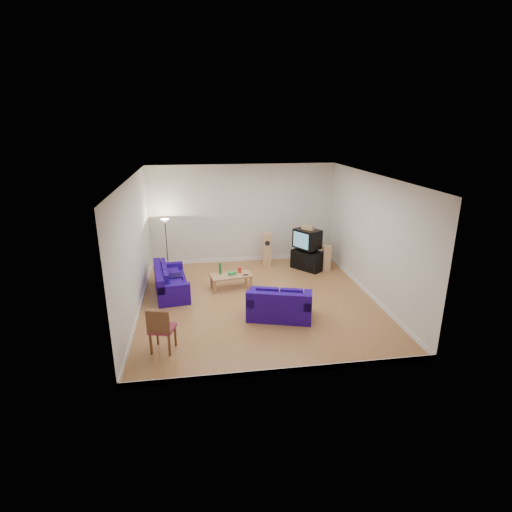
{
  "coord_description": "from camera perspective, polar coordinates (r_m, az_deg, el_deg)",
  "views": [
    {
      "loc": [
        -1.5,
        -9.41,
        4.39
      ],
      "look_at": [
        0.0,
        0.4,
        1.1
      ],
      "focal_mm": 28.0,
      "sensor_mm": 36.0,
      "label": 1
    }
  ],
  "objects": [
    {
      "name": "tissue_box",
      "position": [
        11.09,
        -3.41,
        -2.5
      ],
      "size": [
        0.25,
        0.21,
        0.09
      ],
      "primitive_type": "cube",
      "rotation": [
        0.0,
        0.0,
        0.5
      ],
      "color": "green",
      "rests_on": "coffee_table"
    },
    {
      "name": "av_receiver",
      "position": [
        12.66,
        7.61,
        0.97
      ],
      "size": [
        0.53,
        0.53,
        0.1
      ],
      "primitive_type": "cube",
      "rotation": [
        0.0,
        0.0,
        -0.74
      ],
      "color": "black",
      "rests_on": "tv_stand"
    },
    {
      "name": "speaker_left",
      "position": [
        12.9,
        1.55,
        0.96
      ],
      "size": [
        0.27,
        0.35,
        1.07
      ],
      "rotation": [
        0.0,
        0.0,
        -0.07
      ],
      "color": "tan",
      "rests_on": "ground"
    },
    {
      "name": "television",
      "position": [
        12.55,
        7.32,
        2.46
      ],
      "size": [
        0.88,
        0.95,
        0.59
      ],
      "rotation": [
        0.0,
        0.0,
        -1.02
      ],
      "color": "black",
      "rests_on": "av_receiver"
    },
    {
      "name": "room",
      "position": [
        9.94,
        0.35,
        1.71
      ],
      "size": [
        6.01,
        6.51,
        3.21
      ],
      "color": "brown",
      "rests_on": "ground"
    },
    {
      "name": "speaker_right",
      "position": [
        12.63,
        10.0,
        -0.32
      ],
      "size": [
        0.27,
        0.21,
        0.81
      ],
      "rotation": [
        0.0,
        0.0,
        -1.46
      ],
      "color": "tan",
      "rests_on": "ground"
    },
    {
      "name": "coffee_table",
      "position": [
        11.14,
        -3.59,
        -2.95
      ],
      "size": [
        1.2,
        0.74,
        0.41
      ],
      "rotation": [
        0.0,
        0.0,
        0.17
      ],
      "color": "tan",
      "rests_on": "ground"
    },
    {
      "name": "floor_lamp",
      "position": [
        12.52,
        -12.81,
        3.89
      ],
      "size": [
        0.28,
        0.28,
        1.65
      ],
      "color": "black",
      "rests_on": "ground"
    },
    {
      "name": "dining_chair",
      "position": [
        8.26,
        -13.43,
        -9.96
      ],
      "size": [
        0.57,
        0.57,
        0.97
      ],
      "rotation": [
        0.0,
        0.0,
        -0.27
      ],
      "color": "brown",
      "rests_on": "ground"
    },
    {
      "name": "bottle",
      "position": [
        11.14,
        -5.14,
        -1.81
      ],
      "size": [
        0.09,
        0.09,
        0.32
      ],
      "primitive_type": "cylinder",
      "rotation": [
        0.0,
        0.0,
        -0.2
      ],
      "color": "#197233",
      "rests_on": "coffee_table"
    },
    {
      "name": "remote",
      "position": [
        11.07,
        -1.48,
        -2.71
      ],
      "size": [
        0.16,
        0.07,
        0.02
      ],
      "primitive_type": "cube",
      "rotation": [
        0.0,
        0.0,
        -0.11
      ],
      "color": "black",
      "rests_on": "coffee_table"
    },
    {
      "name": "tv_stand",
      "position": [
        12.73,
        7.39,
        -0.56
      ],
      "size": [
        1.03,
        1.1,
        0.6
      ],
      "primitive_type": "cube",
      "rotation": [
        0.0,
        0.0,
        -0.9
      ],
      "color": "black",
      "rests_on": "ground"
    },
    {
      "name": "sofa_loveseat",
      "position": [
        9.51,
        3.38,
        -7.27
      ],
      "size": [
        1.68,
        1.23,
        0.75
      ],
      "rotation": [
        0.0,
        0.0,
        -0.29
      ],
      "color": "#1A0170",
      "rests_on": "ground"
    },
    {
      "name": "sofa_three_seat",
      "position": [
        11.11,
        -12.27,
        -3.86
      ],
      "size": [
        1.05,
        1.98,
        0.73
      ],
      "rotation": [
        0.0,
        0.0,
        -1.44
      ],
      "color": "#1A0170",
      "rests_on": "ground"
    },
    {
      "name": "red_canister",
      "position": [
        11.24,
        -2.36,
        -2.01
      ],
      "size": [
        0.14,
        0.14,
        0.16
      ],
      "primitive_type": "cylinder",
      "rotation": [
        0.0,
        0.0,
        0.34
      ],
      "color": "red",
      "rests_on": "coffee_table"
    },
    {
      "name": "centre_speaker",
      "position": [
        12.45,
        7.4,
        4.06
      ],
      "size": [
        0.36,
        0.38,
        0.13
      ],
      "primitive_type": "cube",
      "rotation": [
        0.0,
        0.0,
        -0.84
      ],
      "color": "tan",
      "rests_on": "television"
    }
  ]
}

